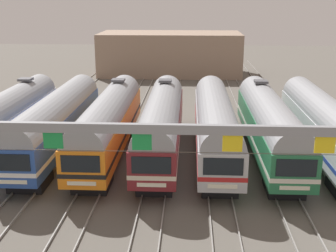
% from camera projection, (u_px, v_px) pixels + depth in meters
% --- Properties ---
extents(ground_plane, '(160.00, 160.00, 0.00)m').
position_uv_depth(ground_plane, '(162.00, 155.00, 34.49)').
color(ground_plane, '#5B564F').
extents(track_bed, '(26.06, 70.00, 0.15)m').
position_uv_depth(track_bed, '(171.00, 103.00, 50.74)').
color(track_bed, gray).
rests_on(track_bed, ground).
extents(commuter_train_white, '(2.88, 18.06, 5.05)m').
position_uv_depth(commuter_train_white, '(5.00, 120.00, 34.33)').
color(commuter_train_white, white).
rests_on(commuter_train_white, ground).
extents(commuter_train_blue, '(2.88, 18.06, 4.77)m').
position_uv_depth(commuter_train_blue, '(56.00, 120.00, 34.12)').
color(commuter_train_blue, '#284C9E').
rests_on(commuter_train_blue, ground).
extents(commuter_train_orange, '(2.88, 18.06, 5.05)m').
position_uv_depth(commuter_train_orange, '(109.00, 121.00, 33.92)').
color(commuter_train_orange, orange).
rests_on(commuter_train_orange, ground).
extents(commuter_train_maroon, '(2.88, 18.06, 5.05)m').
position_uv_depth(commuter_train_maroon, '(162.00, 122.00, 33.72)').
color(commuter_train_maroon, maroon).
rests_on(commuter_train_maroon, ground).
extents(commuter_train_stainless, '(2.88, 18.06, 4.77)m').
position_uv_depth(commuter_train_stainless, '(215.00, 123.00, 33.52)').
color(commuter_train_stainless, '#B2B5BA').
rests_on(commuter_train_stainless, ground).
extents(commuter_train_green, '(2.88, 18.06, 5.05)m').
position_uv_depth(commuter_train_green, '(269.00, 123.00, 33.32)').
color(commuter_train_green, '#236B42').
rests_on(commuter_train_green, ground).
extents(commuter_train_silver, '(2.88, 18.06, 4.77)m').
position_uv_depth(commuter_train_silver, '(324.00, 124.00, 33.11)').
color(commuter_train_silver, silver).
rests_on(commuter_train_silver, ground).
extents(catenary_gantry, '(29.79, 0.44, 6.97)m').
position_uv_depth(catenary_gantry, '(142.00, 146.00, 20.02)').
color(catenary_gantry, gray).
rests_on(catenary_gantry, ground).
extents(maintenance_building, '(21.74, 10.00, 6.47)m').
position_uv_depth(maintenance_building, '(170.00, 54.00, 69.07)').
color(maintenance_building, gray).
rests_on(maintenance_building, ground).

